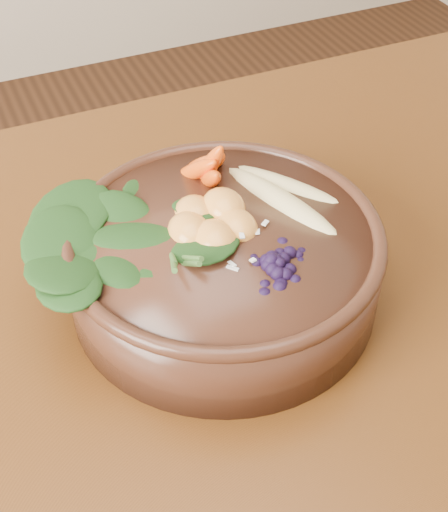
{
  "coord_description": "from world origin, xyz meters",
  "views": [
    {
      "loc": [
        0.04,
        -0.3,
        1.2
      ],
      "look_at": [
        0.22,
        0.1,
        0.8
      ],
      "focal_mm": 50.0,
      "sensor_mm": 36.0,
      "label": 1
    }
  ],
  "objects_px": {
    "banana_halves": "(284,180)",
    "kale_heap": "(141,206)",
    "carrot_cluster": "(206,138)",
    "mandarin_cluster": "(212,209)",
    "blueberry_pile": "(276,247)",
    "stoneware_bowl": "(224,265)"
  },
  "relations": [
    {
      "from": "mandarin_cluster",
      "to": "blueberry_pile",
      "type": "relative_size",
      "value": 0.69
    },
    {
      "from": "carrot_cluster",
      "to": "banana_halves",
      "type": "height_order",
      "value": "carrot_cluster"
    },
    {
      "from": "kale_heap",
      "to": "mandarin_cluster",
      "type": "height_order",
      "value": "kale_heap"
    },
    {
      "from": "kale_heap",
      "to": "mandarin_cluster",
      "type": "bearing_deg",
      "value": -21.55
    },
    {
      "from": "banana_halves",
      "to": "blueberry_pile",
      "type": "bearing_deg",
      "value": -141.51
    },
    {
      "from": "blueberry_pile",
      "to": "banana_halves",
      "type": "bearing_deg",
      "value": 58.72
    },
    {
      "from": "mandarin_cluster",
      "to": "stoneware_bowl",
      "type": "bearing_deg",
      "value": -76.11
    },
    {
      "from": "blueberry_pile",
      "to": "mandarin_cluster",
      "type": "bearing_deg",
      "value": 110.97
    },
    {
      "from": "kale_heap",
      "to": "banana_halves",
      "type": "relative_size",
      "value": 1.15
    },
    {
      "from": "stoneware_bowl",
      "to": "blueberry_pile",
      "type": "height_order",
      "value": "blueberry_pile"
    },
    {
      "from": "kale_heap",
      "to": "stoneware_bowl",
      "type": "bearing_deg",
      "value": -32.9
    },
    {
      "from": "banana_halves",
      "to": "carrot_cluster",
      "type": "bearing_deg",
      "value": 113.06
    },
    {
      "from": "stoneware_bowl",
      "to": "banana_halves",
      "type": "relative_size",
      "value": 1.76
    },
    {
      "from": "carrot_cluster",
      "to": "mandarin_cluster",
      "type": "bearing_deg",
      "value": -129.81
    },
    {
      "from": "banana_halves",
      "to": "kale_heap",
      "type": "bearing_deg",
      "value": 156.45
    },
    {
      "from": "carrot_cluster",
      "to": "kale_heap",
      "type": "bearing_deg",
      "value": -169.49
    },
    {
      "from": "banana_halves",
      "to": "mandarin_cluster",
      "type": "height_order",
      "value": "mandarin_cluster"
    },
    {
      "from": "carrot_cluster",
      "to": "blueberry_pile",
      "type": "height_order",
      "value": "carrot_cluster"
    },
    {
      "from": "kale_heap",
      "to": "carrot_cluster",
      "type": "xyz_separation_m",
      "value": [
        0.08,
        0.05,
        0.02
      ]
    },
    {
      "from": "banana_halves",
      "to": "blueberry_pile",
      "type": "height_order",
      "value": "blueberry_pile"
    },
    {
      "from": "banana_halves",
      "to": "mandarin_cluster",
      "type": "xyz_separation_m",
      "value": [
        -0.07,
        -0.01,
        0.0
      ]
    },
    {
      "from": "stoneware_bowl",
      "to": "kale_heap",
      "type": "relative_size",
      "value": 1.53
    }
  ]
}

